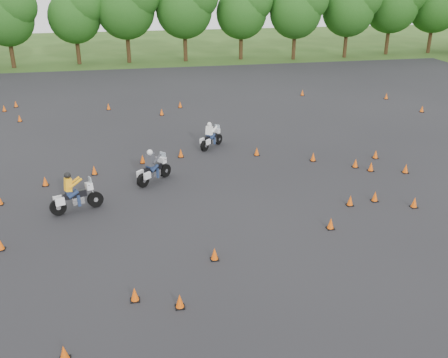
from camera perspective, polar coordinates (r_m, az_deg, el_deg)
ground at (r=18.82m, az=2.35°, el=-8.09°), size 140.00×140.00×0.00m
asphalt_pad at (r=24.04m, az=-0.91°, el=-0.78°), size 62.00×62.00×0.00m
treeline at (r=51.29m, az=-3.51°, el=17.23°), size 87.03×32.11×9.74m
traffic_cones at (r=23.56m, az=-2.79°, el=-0.72°), size 36.53×33.01×0.45m
rider_grey at (r=24.41m, az=-8.03°, el=1.56°), size 2.09×2.01×1.72m
rider_yellow at (r=22.12m, az=-16.56°, el=-1.51°), size 2.39×1.40×1.76m
rider_white at (r=28.94m, az=-1.43°, el=5.10°), size 1.85×1.90×1.56m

